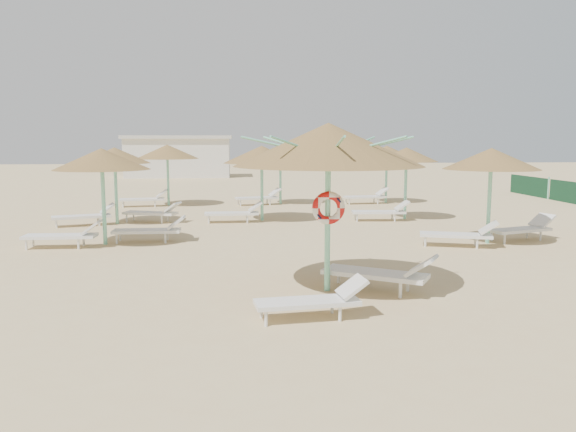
{
  "coord_description": "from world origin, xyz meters",
  "views": [
    {
      "loc": [
        -1.31,
        -10.36,
        2.9
      ],
      "look_at": [
        -0.27,
        1.4,
        1.3
      ],
      "focal_mm": 35.0,
      "sensor_mm": 36.0,
      "label": 1
    }
  ],
  "objects": [
    {
      "name": "palapa_field",
      "position": [
        1.23,
        9.56,
        2.29
      ],
      "size": [
        20.44,
        13.23,
        2.71
      ],
      "color": "#80DEBA",
      "rests_on": "ground"
    },
    {
      "name": "main_palapa",
      "position": [
        0.38,
        0.14,
        2.81
      ],
      "size": [
        3.6,
        3.6,
        3.22
      ],
      "color": "#80DEBA",
      "rests_on": "ground"
    },
    {
      "name": "ground",
      "position": [
        0.0,
        0.0,
        0.0
      ],
      "size": [
        120.0,
        120.0,
        0.0
      ],
      "primitive_type": "plane",
      "color": "tan",
      "rests_on": "ground"
    },
    {
      "name": "service_hut",
      "position": [
        -6.0,
        35.0,
        1.64
      ],
      "size": [
        8.4,
        4.4,
        3.25
      ],
      "color": "silver",
      "rests_on": "ground"
    },
    {
      "name": "lounger_main_b",
      "position": [
        1.42,
        -0.05,
        0.37
      ],
      "size": [
        2.17,
        1.68,
        0.78
      ],
      "rotation": [
        0.0,
        0.0,
        -0.55
      ],
      "color": "white",
      "rests_on": "ground"
    },
    {
      "name": "lounger_main_a",
      "position": [
        -0.1,
        -1.56,
        0.32
      ],
      "size": [
        1.88,
        0.76,
        0.66
      ],
      "rotation": [
        0.0,
        0.0,
        0.12
      ],
      "color": "white",
      "rests_on": "ground"
    }
  ]
}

